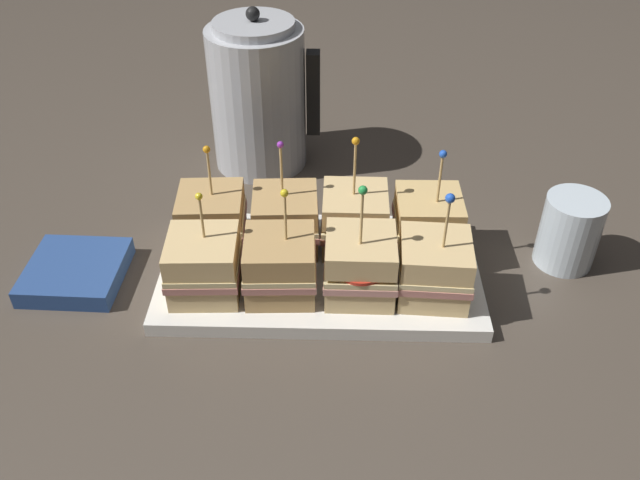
% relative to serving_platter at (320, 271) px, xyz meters
% --- Properties ---
extents(ground_plane, '(6.00, 6.00, 0.00)m').
position_rel_serving_platter_xyz_m(ground_plane, '(0.00, 0.00, -0.01)').
color(ground_plane, '#4C4238').
extents(serving_platter, '(0.40, 0.22, 0.02)m').
position_rel_serving_platter_xyz_m(serving_platter, '(0.00, 0.00, 0.00)').
color(serving_platter, white).
rests_on(serving_platter, ground_plane).
extents(sandwich_front_far_left, '(0.09, 0.09, 0.14)m').
position_rel_serving_platter_xyz_m(sandwich_front_far_left, '(-0.13, -0.05, 0.05)').
color(sandwich_front_far_left, '#DBB77A').
rests_on(sandwich_front_far_left, serving_platter).
extents(sandwich_front_center_left, '(0.09, 0.09, 0.14)m').
position_rel_serving_platter_xyz_m(sandwich_front_center_left, '(-0.05, -0.05, 0.05)').
color(sandwich_front_center_left, tan).
rests_on(sandwich_front_center_left, serving_platter).
extents(sandwich_front_center_right, '(0.09, 0.09, 0.16)m').
position_rel_serving_platter_xyz_m(sandwich_front_center_right, '(0.05, -0.05, 0.05)').
color(sandwich_front_center_right, '#DBB77A').
rests_on(sandwich_front_center_right, serving_platter).
extents(sandwich_front_far_right, '(0.09, 0.09, 0.15)m').
position_rel_serving_platter_xyz_m(sandwich_front_far_right, '(0.13, -0.05, 0.05)').
color(sandwich_front_far_right, '#DBB77A').
rests_on(sandwich_front_far_right, serving_platter).
extents(sandwich_back_far_left, '(0.09, 0.09, 0.14)m').
position_rel_serving_platter_xyz_m(sandwich_back_far_left, '(-0.14, 0.04, 0.05)').
color(sandwich_back_far_left, tan).
rests_on(sandwich_back_far_left, serving_platter).
extents(sandwich_back_center_left, '(0.09, 0.09, 0.15)m').
position_rel_serving_platter_xyz_m(sandwich_back_center_left, '(-0.05, 0.04, 0.05)').
color(sandwich_back_center_left, tan).
rests_on(sandwich_back_center_left, serving_platter).
extents(sandwich_back_center_right, '(0.09, 0.09, 0.16)m').
position_rel_serving_platter_xyz_m(sandwich_back_center_right, '(0.04, 0.04, 0.05)').
color(sandwich_back_center_right, '#DBB77A').
rests_on(sandwich_back_center_right, serving_platter).
extents(sandwich_back_far_right, '(0.09, 0.09, 0.15)m').
position_rel_serving_platter_xyz_m(sandwich_back_far_right, '(0.14, 0.05, 0.05)').
color(sandwich_back_far_right, tan).
rests_on(sandwich_back_far_right, serving_platter).
extents(kettle_steel, '(0.17, 0.14, 0.25)m').
position_rel_serving_platter_xyz_m(kettle_steel, '(-0.10, 0.28, 0.10)').
color(kettle_steel, '#B7BABF').
rests_on(kettle_steel, ground_plane).
extents(drinking_glass, '(0.08, 0.08, 0.10)m').
position_rel_serving_platter_xyz_m(drinking_glass, '(0.32, 0.04, 0.04)').
color(drinking_glass, silver).
rests_on(drinking_glass, ground_plane).
extents(napkin_stack, '(0.12, 0.12, 0.02)m').
position_rel_serving_platter_xyz_m(napkin_stack, '(-0.31, -0.01, 0.00)').
color(napkin_stack, navy).
rests_on(napkin_stack, ground_plane).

